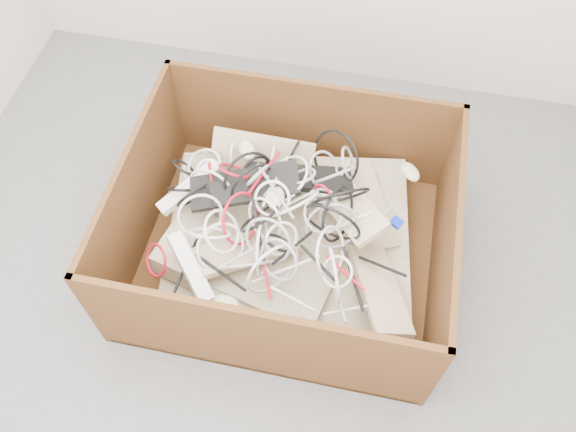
% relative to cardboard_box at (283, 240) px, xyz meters
% --- Properties ---
extents(ground, '(3.00, 3.00, 0.00)m').
position_rel_cardboard_box_xyz_m(ground, '(-0.13, -0.29, -0.14)').
color(ground, '#58585A').
rests_on(ground, ground).
extents(room_shell, '(3.04, 3.04, 2.50)m').
position_rel_cardboard_box_xyz_m(room_shell, '(-0.13, -0.29, 1.11)').
color(room_shell, beige).
rests_on(room_shell, ground).
extents(cardboard_box, '(1.29, 1.08, 0.57)m').
position_rel_cardboard_box_xyz_m(cardboard_box, '(0.00, 0.00, 0.00)').
color(cardboard_box, '#38250E').
rests_on(cardboard_box, ground).
extents(keyboard_pile, '(1.07, 0.88, 0.36)m').
position_rel_cardboard_box_xyz_m(keyboard_pile, '(0.02, 0.02, 0.14)').
color(keyboard_pile, tan).
rests_on(keyboard_pile, cardboard_box).
extents(mice_scatter, '(0.97, 0.80, 0.20)m').
position_rel_cardboard_box_xyz_m(mice_scatter, '(-0.05, 0.04, 0.23)').
color(mice_scatter, beige).
rests_on(mice_scatter, keyboard_pile).
extents(power_strip_left, '(0.23, 0.26, 0.12)m').
position_rel_cardboard_box_xyz_m(power_strip_left, '(-0.39, 0.04, 0.22)').
color(power_strip_left, white).
rests_on(power_strip_left, keyboard_pile).
extents(power_strip_right, '(0.24, 0.26, 0.10)m').
position_rel_cardboard_box_xyz_m(power_strip_right, '(-0.29, -0.31, 0.20)').
color(power_strip_right, white).
rests_on(power_strip_right, keyboard_pile).
extents(vga_plug, '(0.06, 0.06, 0.03)m').
position_rel_cardboard_box_xyz_m(vga_plug, '(0.45, 0.05, 0.21)').
color(vga_plug, '#0B1FB2').
rests_on(vga_plug, keyboard_pile).
extents(cable_tangle, '(1.03, 0.85, 0.39)m').
position_rel_cardboard_box_xyz_m(cable_tangle, '(-0.02, -0.03, 0.27)').
color(cable_tangle, silver).
rests_on(cable_tangle, keyboard_pile).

